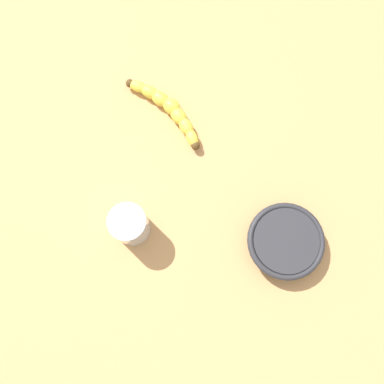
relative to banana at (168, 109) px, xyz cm
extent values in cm
cube|color=tan|center=(-0.85, 10.87, -3.12)|extent=(120.00, 120.00, 3.00)
ellipsoid|color=yellow|center=(-3.83, 7.18, 0.00)|extent=(3.12, 4.54, 2.27)
ellipsoid|color=yellow|center=(-3.06, 4.53, 0.00)|extent=(3.85, 4.78, 2.60)
ellipsoid|color=yellow|center=(-1.95, 2.00, 0.00)|extent=(4.50, 5.02, 2.92)
ellipsoid|color=yellow|center=(-0.53, -0.37, 0.00)|extent=(5.03, 5.25, 3.25)
ellipsoid|color=yellow|center=(1.18, -2.53, 0.00)|extent=(4.94, 5.03, 2.92)
ellipsoid|color=yellow|center=(3.15, -4.46, 0.00)|extent=(4.84, 4.67, 2.60)
ellipsoid|color=yellow|center=(5.36, -6.12, 0.00)|extent=(4.71, 4.17, 2.27)
sphere|color=#513819|center=(-4.23, 9.00, 0.00)|extent=(1.79, 1.79, 1.79)
sphere|color=#513819|center=(6.92, -7.15, 0.00)|extent=(1.79, 1.79, 1.79)
cylinder|color=silver|center=(11.03, 23.29, 2.97)|extent=(7.05, 7.05, 9.19)
cylinder|color=#A9CE87|center=(11.03, 23.29, 2.92)|extent=(6.55, 6.55, 8.58)
cylinder|color=#2D2D33|center=(-17.53, 31.47, 0.52)|extent=(12.55, 12.55, 4.28)
torus|color=#2D2D33|center=(-17.53, 31.47, 2.06)|extent=(14.84, 14.84, 1.20)
camera|label=1|loc=(1.61, 37.07, 82.51)|focal=39.77mm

